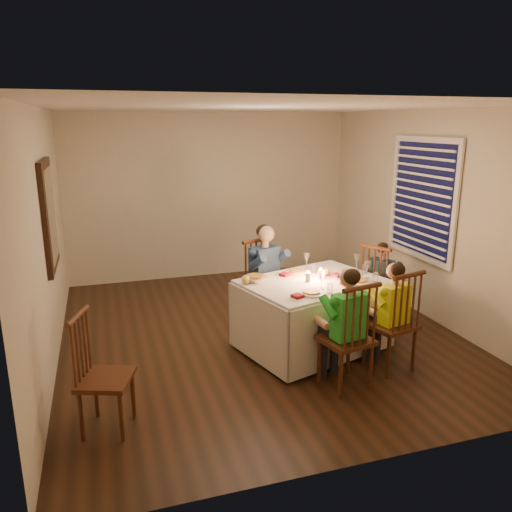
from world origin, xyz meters
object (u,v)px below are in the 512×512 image
object	(u,v)px
chair_extra	(110,428)
serving_bowl	(255,279)
chair_end	(379,327)
child_green	(344,385)
child_yellow	(387,367)
chair_near_right	(387,367)
chair_near_left	(344,385)
chair_adult	(266,324)
adult	(266,324)
child_teal	(379,327)
dining_table	(312,300)

from	to	relation	value
chair_extra	serving_bowl	bearing A→B (deg)	-36.27
chair_end	serving_bowl	size ratio (longest dim) A/B	4.48
child_green	child_yellow	size ratio (longest dim) A/B	1.04
chair_near_right	chair_end	bearing A→B (deg)	-130.11
chair_near_left	chair_near_right	distance (m)	0.62
chair_adult	chair_extra	distance (m)	2.56
chair_end	adult	xyz separation A→B (m)	(-1.31, 0.49, 0.00)
chair_end	chair_extra	world-z (taller)	chair_end
chair_near_left	chair_extra	size ratio (longest dim) A/B	1.05
child_teal	serving_bowl	xyz separation A→B (m)	(-1.64, -0.11, 0.81)
chair_end	child_teal	xyz separation A→B (m)	(0.00, 0.00, 0.00)
serving_bowl	chair_near_right	bearing A→B (deg)	-35.89
chair_near_right	chair_extra	xyz separation A→B (m)	(-2.76, -0.24, 0.00)
chair_near_left	chair_extra	xyz separation A→B (m)	(-2.17, -0.05, 0.00)
chair_adult	child_green	world-z (taller)	child_green
chair_adult	chair_near_right	distance (m)	1.67
dining_table	chair_extra	world-z (taller)	dining_table
dining_table	chair_adult	xyz separation A→B (m)	(-0.28, 0.77, -0.56)
chair_near_right	child_green	size ratio (longest dim) A/B	0.91
chair_near_right	adult	world-z (taller)	adult
chair_adult	chair_near_right	xyz separation A→B (m)	(0.84, -1.45, 0.00)
chair_near_right	child_teal	distance (m)	1.07
serving_bowl	adult	bearing A→B (deg)	61.56
chair_extra	chair_near_left	bearing A→B (deg)	-69.02
chair_near_left	chair_end	world-z (taller)	same
chair_near_right	serving_bowl	size ratio (longest dim) A/B	4.48
chair_near_right	child_yellow	xyz separation A→B (m)	(0.00, 0.00, 0.00)
child_yellow	child_teal	distance (m)	1.07
child_teal	serving_bowl	distance (m)	1.83
child_yellow	child_teal	xyz separation A→B (m)	(0.47, 0.96, 0.00)
chair_near_right	child_yellow	distance (m)	0.00
chair_end	child_teal	distance (m)	0.00
chair_end	adult	bearing A→B (deg)	43.66
chair_extra	child_green	bearing A→B (deg)	-69.02
adult	serving_bowl	world-z (taller)	serving_bowl
chair_near_left	chair_near_right	size ratio (longest dim) A/B	1.00
chair_adult	adult	size ratio (longest dim) A/B	0.84
dining_table	chair_near_left	bearing A→B (deg)	-109.18
child_green	adult	bearing A→B (deg)	-92.50
dining_table	chair_extra	size ratio (longest dim) A/B	1.72
adult	child_green	bearing A→B (deg)	-103.69
chair_near_left	chair_extra	world-z (taller)	chair_near_left
chair_extra	adult	distance (m)	2.56
chair_adult	chair_end	world-z (taller)	same
chair_near_left	adult	size ratio (longest dim) A/B	0.84
chair_extra	chair_near_right	bearing A→B (deg)	-65.47
chair_adult	child_teal	xyz separation A→B (m)	(1.31, -0.49, 0.00)
dining_table	chair_near_left	distance (m)	1.03
chair_adult	serving_bowl	xyz separation A→B (m)	(-0.33, -0.60, 0.81)
child_yellow	adult	bearing A→B (deg)	-73.79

